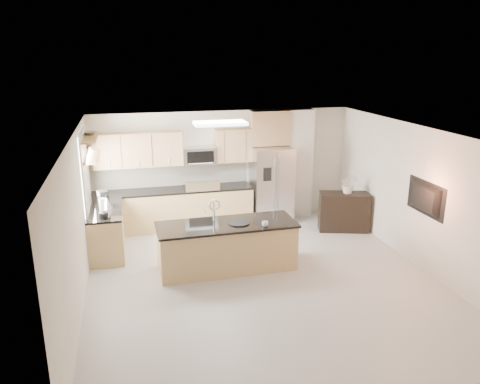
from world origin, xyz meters
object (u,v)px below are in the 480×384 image
object	(u,v)px
microwave	(199,156)
flower_vase	(349,179)
range	(201,206)
bowl	(90,133)
television	(422,198)
credenza	(344,212)
blender	(103,210)
coffee_maker	(103,199)
cup	(265,224)
platter	(239,223)
kettle	(107,203)
island	(227,246)
refrigerator	(271,185)

from	to	relation	value
microwave	flower_vase	world-z (taller)	microwave
range	bowl	bearing A→B (deg)	-161.83
bowl	television	world-z (taller)	bowl
credenza	blender	size ratio (longest dim) A/B	2.84
microwave	coffee_maker	distance (m)	2.40
blender	television	world-z (taller)	television
cup	platter	size ratio (longest dim) A/B	0.30
bowl	credenza	bearing A→B (deg)	-3.21
flower_vase	television	xyz separation A→B (m)	(0.38, -2.09, 0.16)
credenza	blender	xyz separation A→B (m)	(-5.14, -0.57, 0.65)
credenza	bowl	bearing A→B (deg)	-166.29
platter	kettle	xyz separation A→B (m)	(-2.34, 1.33, 0.15)
credenza	television	bearing A→B (deg)	-60.91
bowl	flower_vase	world-z (taller)	bowl
range	cup	size ratio (longest dim) A/B	9.89
coffee_maker	television	distance (m)	6.04
microwave	credenza	world-z (taller)	microwave
cup	flower_vase	xyz separation A→B (m)	(2.40, 1.58, 0.27)
platter	flower_vase	size ratio (longest dim) A/B	0.60
microwave	cup	xyz separation A→B (m)	(0.74, -2.73, -0.70)
island	blender	xyz separation A→B (m)	(-2.17, 0.72, 0.64)
island	coffee_maker	world-z (taller)	island
island	credenza	world-z (taller)	island
microwave	refrigerator	world-z (taller)	microwave
island	platter	world-z (taller)	island
kettle	flower_vase	size ratio (longest dim) A/B	0.42
credenza	platter	size ratio (longest dim) A/B	2.79
island	coffee_maker	size ratio (longest dim) A/B	7.83
bowl	island	bearing A→B (deg)	-33.96
blender	cup	bearing A→B (deg)	-19.72
range	refrigerator	size ratio (longest dim) A/B	0.64
refrigerator	bowl	xyz separation A→B (m)	(-3.91, -0.69, 1.49)
microwave	bowl	size ratio (longest dim) A/B	2.29
credenza	blender	bearing A→B (deg)	-156.80
cup	flower_vase	world-z (taller)	flower_vase
coffee_maker	bowl	bearing A→B (deg)	134.19
credenza	television	xyz separation A→B (m)	(0.45, -2.08, 0.91)
credenza	kettle	xyz separation A→B (m)	(-5.09, 0.00, 0.60)
kettle	television	bearing A→B (deg)	-20.66
microwave	refrigerator	distance (m)	1.82
microwave	flower_vase	bearing A→B (deg)	-20.30
microwave	flower_vase	size ratio (longest dim) A/B	1.18
microwave	cup	bearing A→B (deg)	-74.91
microwave	refrigerator	xyz separation A→B (m)	(1.66, -0.17, -0.74)
kettle	bowl	world-z (taller)	bowl
range	refrigerator	bearing A→B (deg)	-1.60
microwave	flower_vase	xyz separation A→B (m)	(3.13, -1.16, -0.44)
island	microwave	bearing A→B (deg)	91.28
island	cup	world-z (taller)	island
refrigerator	flower_vase	size ratio (longest dim) A/B	2.76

